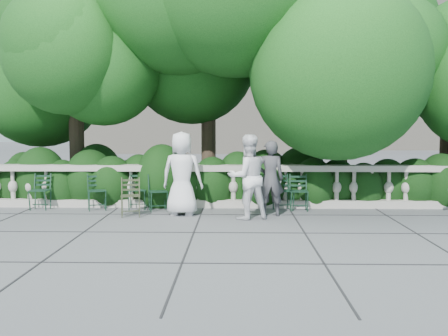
{
  "coord_description": "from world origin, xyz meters",
  "views": [
    {
      "loc": [
        0.25,
        -9.85,
        1.95
      ],
      "look_at": [
        0.0,
        1.0,
        1.0
      ],
      "focal_mm": 40.0,
      "sensor_mm": 36.0,
      "label": 1
    }
  ],
  "objects_px": {
    "chair_c": "(137,210)",
    "person_woman_grey": "(270,178)",
    "person_casual_man": "(248,177)",
    "chair_weathered": "(131,218)",
    "person_businessman": "(182,174)",
    "chair_f": "(285,211)",
    "chair_a": "(38,211)",
    "chair_e": "(299,212)",
    "chair_b": "(98,211)",
    "chair_d": "(159,212)"
  },
  "relations": [
    {
      "from": "chair_e",
      "to": "chair_f",
      "type": "distance_m",
      "value": 0.31
    },
    {
      "from": "chair_a",
      "to": "person_casual_man",
      "type": "height_order",
      "value": "person_casual_man"
    },
    {
      "from": "chair_b",
      "to": "chair_e",
      "type": "height_order",
      "value": "same"
    },
    {
      "from": "chair_f",
      "to": "chair_d",
      "type": "bearing_deg",
      "value": 167.23
    },
    {
      "from": "chair_a",
      "to": "chair_c",
      "type": "relative_size",
      "value": 1.0
    },
    {
      "from": "chair_weathered",
      "to": "person_woman_grey",
      "type": "xyz_separation_m",
      "value": [
        2.93,
        0.29,
        0.81
      ]
    },
    {
      "from": "person_woman_grey",
      "to": "person_casual_man",
      "type": "distance_m",
      "value": 0.6
    },
    {
      "from": "chair_a",
      "to": "chair_d",
      "type": "relative_size",
      "value": 1.0
    },
    {
      "from": "chair_weathered",
      "to": "person_businessman",
      "type": "relative_size",
      "value": 0.47
    },
    {
      "from": "chair_c",
      "to": "chair_weathered",
      "type": "distance_m",
      "value": 0.92
    },
    {
      "from": "chair_a",
      "to": "person_woman_grey",
      "type": "bearing_deg",
      "value": -5.87
    },
    {
      "from": "chair_b",
      "to": "person_casual_man",
      "type": "bearing_deg",
      "value": -33.43
    },
    {
      "from": "chair_c",
      "to": "chair_e",
      "type": "height_order",
      "value": "same"
    },
    {
      "from": "chair_weathered",
      "to": "person_businessman",
      "type": "bearing_deg",
      "value": 8.24
    },
    {
      "from": "person_businessman",
      "to": "chair_weathered",
      "type": "bearing_deg",
      "value": 26.64
    },
    {
      "from": "chair_e",
      "to": "person_businessman",
      "type": "bearing_deg",
      "value": -168.62
    },
    {
      "from": "person_casual_man",
      "to": "person_woman_grey",
      "type": "bearing_deg",
      "value": -164.73
    },
    {
      "from": "chair_f",
      "to": "chair_c",
      "type": "bearing_deg",
      "value": 163.02
    },
    {
      "from": "chair_a",
      "to": "chair_c",
      "type": "distance_m",
      "value": 2.24
    },
    {
      "from": "chair_c",
      "to": "person_casual_man",
      "type": "distance_m",
      "value": 2.81
    },
    {
      "from": "person_businessman",
      "to": "chair_b",
      "type": "bearing_deg",
      "value": -4.65
    },
    {
      "from": "chair_weathered",
      "to": "chair_c",
      "type": "bearing_deg",
      "value": 82.23
    },
    {
      "from": "chair_c",
      "to": "chair_f",
      "type": "distance_m",
      "value": 3.37
    },
    {
      "from": "chair_b",
      "to": "chair_f",
      "type": "relative_size",
      "value": 1.0
    },
    {
      "from": "chair_b",
      "to": "chair_f",
      "type": "distance_m",
      "value": 4.23
    },
    {
      "from": "chair_c",
      "to": "chair_f",
      "type": "xyz_separation_m",
      "value": [
        3.37,
        -0.05,
        0.0
      ]
    },
    {
      "from": "chair_b",
      "to": "person_woman_grey",
      "type": "distance_m",
      "value": 3.96
    },
    {
      "from": "chair_c",
      "to": "person_businessman",
      "type": "relative_size",
      "value": 0.47
    },
    {
      "from": "chair_c",
      "to": "person_casual_man",
      "type": "xyz_separation_m",
      "value": [
        2.49,
        -0.96,
        0.87
      ]
    },
    {
      "from": "chair_b",
      "to": "person_businessman",
      "type": "relative_size",
      "value": 0.47
    },
    {
      "from": "person_businessman",
      "to": "person_casual_man",
      "type": "xyz_separation_m",
      "value": [
        1.4,
        -0.41,
        -0.03
      ]
    },
    {
      "from": "chair_f",
      "to": "person_businessman",
      "type": "xyz_separation_m",
      "value": [
        -2.27,
        -0.51,
        0.9
      ]
    },
    {
      "from": "chair_d",
      "to": "person_businessman",
      "type": "distance_m",
      "value": 1.11
    },
    {
      "from": "chair_e",
      "to": "person_woman_grey",
      "type": "height_order",
      "value": "person_woman_grey"
    },
    {
      "from": "chair_a",
      "to": "chair_c",
      "type": "height_order",
      "value": "same"
    },
    {
      "from": "chair_e",
      "to": "person_businessman",
      "type": "height_order",
      "value": "person_businessman"
    },
    {
      "from": "chair_e",
      "to": "person_woman_grey",
      "type": "bearing_deg",
      "value": -141.74
    },
    {
      "from": "chair_c",
      "to": "person_woman_grey",
      "type": "relative_size",
      "value": 0.52
    },
    {
      "from": "chair_c",
      "to": "chair_weathered",
      "type": "height_order",
      "value": "same"
    },
    {
      "from": "chair_f",
      "to": "person_casual_man",
      "type": "bearing_deg",
      "value": -149.74
    },
    {
      "from": "chair_d",
      "to": "chair_f",
      "type": "distance_m",
      "value": 2.83
    },
    {
      "from": "person_businessman",
      "to": "person_woman_grey",
      "type": "relative_size",
      "value": 1.12
    },
    {
      "from": "person_casual_man",
      "to": "chair_f",
      "type": "bearing_deg",
      "value": -153.43
    },
    {
      "from": "chair_e",
      "to": "chair_weathered",
      "type": "xyz_separation_m",
      "value": [
        -3.62,
        -0.81,
        0.0
      ]
    },
    {
      "from": "chair_b",
      "to": "chair_c",
      "type": "distance_m",
      "value": 0.88
    },
    {
      "from": "chair_weathered",
      "to": "person_woman_grey",
      "type": "distance_m",
      "value": 3.05
    },
    {
      "from": "person_businessman",
      "to": "chair_d",
      "type": "bearing_deg",
      "value": -23.86
    },
    {
      "from": "chair_d",
      "to": "chair_f",
      "type": "relative_size",
      "value": 1.0
    },
    {
      "from": "chair_f",
      "to": "chair_b",
      "type": "bearing_deg",
      "value": 164.93
    },
    {
      "from": "chair_f",
      "to": "person_woman_grey",
      "type": "height_order",
      "value": "person_woman_grey"
    }
  ]
}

